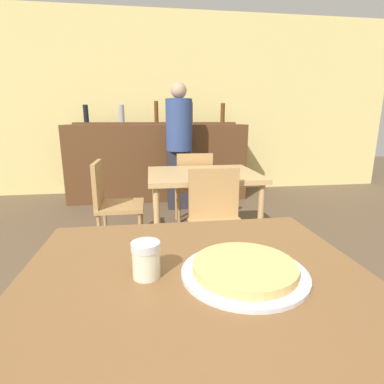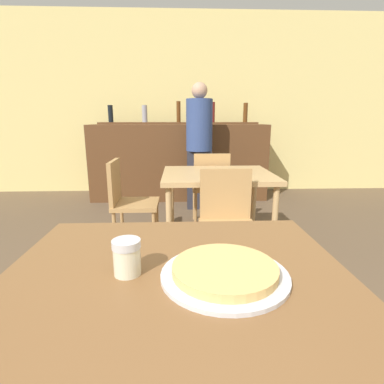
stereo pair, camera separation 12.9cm
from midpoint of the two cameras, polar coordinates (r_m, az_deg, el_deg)
wall_back at (r=5.03m, az=-1.83°, el=16.17°), size 8.00×0.05×2.80m
dining_table_near at (r=0.90m, az=1.44°, el=-20.46°), size 0.98×0.87×0.77m
dining_table_far at (r=2.71m, az=6.24°, el=1.91°), size 0.98×0.82×0.72m
bar_counter at (r=4.57m, az=-1.68°, el=5.77°), size 2.60×0.56×1.11m
bar_back_shelf at (r=4.66m, az=-1.65°, el=13.53°), size 2.39×0.24×0.34m
chair_far_side_front at (r=2.19m, az=8.40°, el=-5.01°), size 0.40×0.40×0.84m
chair_far_side_back at (r=3.31m, az=4.69°, el=1.54°), size 0.40×0.40×0.84m
chair_far_side_left at (r=2.74m, az=-10.89°, el=-1.23°), size 0.40×0.40×0.84m
pizza_tray at (r=0.85m, az=10.72°, el=-14.78°), size 0.35×0.35×0.04m
cheese_shaker at (r=0.84m, az=-7.98°, el=-12.24°), size 0.08×0.08×0.10m
person_standing at (r=3.96m, az=2.32°, el=9.36°), size 0.34×0.34×1.64m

